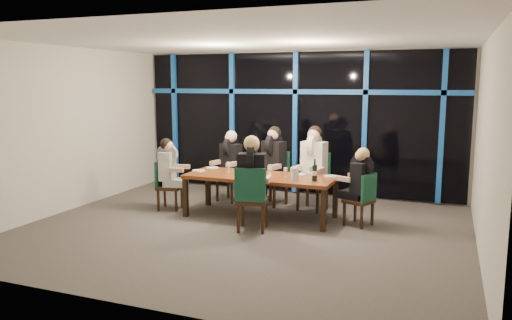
% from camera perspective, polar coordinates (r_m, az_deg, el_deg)
% --- Properties ---
extents(room, '(7.04, 7.00, 3.02)m').
position_cam_1_polar(room, '(7.80, -1.60, 6.45)').
color(room, '#544F4A').
rests_on(room, ground).
extents(window_wall, '(6.86, 0.43, 2.94)m').
position_cam_1_polar(window_wall, '(10.59, 4.64, 4.50)').
color(window_wall, black).
rests_on(window_wall, ground).
extents(dining_table, '(2.60, 1.00, 0.75)m').
position_cam_1_polar(dining_table, '(8.70, 0.48, -2.21)').
color(dining_table, brown).
rests_on(dining_table, ground).
extents(chair_far_left, '(0.53, 0.53, 0.96)m').
position_cam_1_polar(chair_far_left, '(10.00, -2.72, -1.60)').
color(chair_far_left, black).
rests_on(chair_far_left, ground).
extents(chair_far_mid, '(0.61, 0.61, 1.04)m').
position_cam_1_polar(chair_far_mid, '(9.69, 2.21, -1.68)').
color(chair_far_mid, black).
rests_on(chair_far_mid, ground).
extents(chair_far_right, '(0.58, 0.58, 1.07)m').
position_cam_1_polar(chair_far_right, '(9.36, 6.74, -2.01)').
color(chair_far_right, black).
rests_on(chair_far_right, ground).
extents(chair_end_left, '(0.50, 0.50, 0.91)m').
position_cam_1_polar(chair_end_left, '(9.43, -10.29, -2.55)').
color(chair_end_left, black).
rests_on(chair_end_left, ground).
extents(chair_end_right, '(0.54, 0.54, 0.89)m').
position_cam_1_polar(chair_end_right, '(8.37, 12.13, -4.13)').
color(chair_end_right, black).
rests_on(chair_end_right, ground).
extents(chair_near_mid, '(0.58, 0.58, 1.05)m').
position_cam_1_polar(chair_near_mid, '(7.88, -0.53, -4.11)').
color(chair_near_mid, black).
rests_on(chair_near_mid, ground).
extents(diner_far_left, '(0.54, 0.64, 0.94)m').
position_cam_1_polar(diner_far_left, '(9.87, -3.02, 0.51)').
color(diner_far_left, black).
rests_on(diner_far_left, ground).
extents(diner_far_mid, '(0.62, 0.71, 1.01)m').
position_cam_1_polar(diner_far_mid, '(9.55, 1.91, 0.66)').
color(diner_far_mid, black).
rests_on(diner_far_mid, ground).
extents(diner_far_right, '(0.58, 0.71, 1.04)m').
position_cam_1_polar(diner_far_right, '(9.21, 6.55, 0.47)').
color(diner_far_right, silver).
rests_on(diner_far_right, ground).
extents(diner_end_left, '(0.61, 0.50, 0.89)m').
position_cam_1_polar(diner_end_left, '(9.34, -9.90, -0.38)').
color(diner_end_left, black).
rests_on(diner_end_left, ground).
extents(diner_end_right, '(0.61, 0.55, 0.87)m').
position_cam_1_polar(diner_end_right, '(8.34, 11.77, -1.68)').
color(diner_end_right, black).
rests_on(diner_end_right, ground).
extents(diner_near_mid, '(0.58, 0.70, 1.02)m').
position_cam_1_polar(diner_near_mid, '(7.88, -0.43, -1.04)').
color(diner_near_mid, black).
rests_on(diner_near_mid, ground).
extents(plate_far_left, '(0.24, 0.24, 0.01)m').
position_cam_1_polar(plate_far_left, '(9.46, -5.04, -0.88)').
color(plate_far_left, white).
rests_on(plate_far_left, dining_table).
extents(plate_far_mid, '(0.24, 0.24, 0.01)m').
position_cam_1_polar(plate_far_mid, '(9.15, -0.24, -1.17)').
color(plate_far_mid, white).
rests_on(plate_far_mid, dining_table).
extents(plate_far_right, '(0.24, 0.24, 0.01)m').
position_cam_1_polar(plate_far_right, '(8.75, 4.94, -1.67)').
color(plate_far_right, white).
rests_on(plate_far_right, dining_table).
extents(plate_end_left, '(0.24, 0.24, 0.01)m').
position_cam_1_polar(plate_end_left, '(9.18, -6.57, -1.20)').
color(plate_end_left, white).
rests_on(plate_end_left, dining_table).
extents(plate_end_right, '(0.24, 0.24, 0.01)m').
position_cam_1_polar(plate_end_right, '(8.66, 8.58, -1.85)').
color(plate_end_right, white).
rests_on(plate_end_right, dining_table).
extents(plate_near_mid, '(0.24, 0.24, 0.01)m').
position_cam_1_polar(plate_near_mid, '(8.47, 0.20, -1.98)').
color(plate_near_mid, white).
rests_on(plate_near_mid, dining_table).
extents(wine_bottle, '(0.08, 0.08, 0.37)m').
position_cam_1_polar(wine_bottle, '(8.22, 6.71, -1.43)').
color(wine_bottle, black).
rests_on(wine_bottle, dining_table).
extents(water_pitcher, '(0.13, 0.12, 0.21)m').
position_cam_1_polar(water_pitcher, '(8.22, 4.44, -1.65)').
color(water_pitcher, silver).
rests_on(water_pitcher, dining_table).
extents(tea_light, '(0.05, 0.05, 0.03)m').
position_cam_1_polar(tea_light, '(8.59, -0.99, -1.77)').
color(tea_light, '#FFAB4C').
rests_on(tea_light, dining_table).
extents(wine_glass_a, '(0.07, 0.07, 0.18)m').
position_cam_1_polar(wine_glass_a, '(8.61, -1.81, -0.97)').
color(wine_glass_a, silver).
rests_on(wine_glass_a, dining_table).
extents(wine_glass_b, '(0.06, 0.06, 0.16)m').
position_cam_1_polar(wine_glass_b, '(8.81, 1.64, -0.83)').
color(wine_glass_b, silver).
rests_on(wine_glass_b, dining_table).
extents(wine_glass_c, '(0.06, 0.06, 0.16)m').
position_cam_1_polar(wine_glass_c, '(8.54, 3.39, -1.16)').
color(wine_glass_c, silver).
rests_on(wine_glass_c, dining_table).
extents(wine_glass_d, '(0.07, 0.07, 0.18)m').
position_cam_1_polar(wine_glass_d, '(9.01, -3.17, -0.55)').
color(wine_glass_d, silver).
rests_on(wine_glass_d, dining_table).
extents(wine_glass_e, '(0.08, 0.08, 0.19)m').
position_cam_1_polar(wine_glass_e, '(8.50, 6.24, -1.09)').
color(wine_glass_e, silver).
rests_on(wine_glass_e, dining_table).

